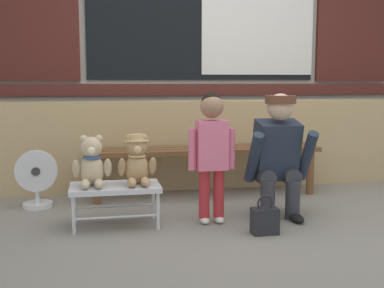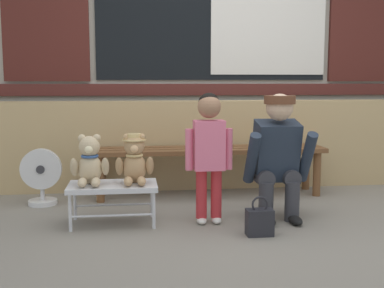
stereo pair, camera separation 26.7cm
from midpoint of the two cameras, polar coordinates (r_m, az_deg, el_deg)
ground_plane at (r=3.57m, az=9.38°, el=-9.73°), size 60.00×60.00×0.00m
brick_low_wall at (r=4.84m, az=4.73°, el=-0.00°), size 6.67×0.25×0.85m
shop_facade at (r=5.35m, az=3.77°, el=14.99°), size 6.81×0.26×3.49m
wooden_bench_long at (r=4.46m, az=3.71°, el=-1.30°), size 2.10×0.40×0.44m
small_display_bench at (r=3.61m, az=-7.09°, el=-5.15°), size 0.64×0.36×0.30m
teddy_bear_plain at (r=3.57m, az=-9.70°, el=-2.09°), size 0.28×0.26×0.36m
teddy_bear_with_hat at (r=3.57m, az=-4.57°, el=-1.86°), size 0.28×0.27×0.36m
child_standing at (r=3.56m, az=4.13°, el=0.05°), size 0.35×0.18×0.96m
adult_crouching at (r=3.77m, az=11.96°, el=-1.39°), size 0.50×0.49×0.95m
handbag_on_ground at (r=3.41m, az=10.04°, el=-8.87°), size 0.18×0.11×0.27m
floor_fan at (r=4.28m, az=-15.37°, el=-3.74°), size 0.34×0.24×0.48m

